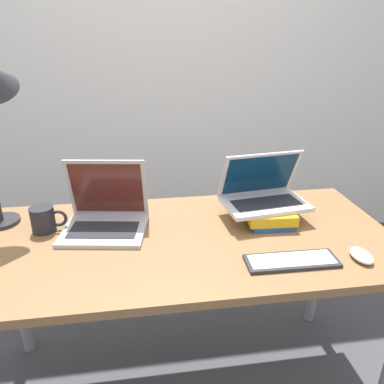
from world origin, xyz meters
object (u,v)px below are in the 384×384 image
object	(u,v)px
laptop_on_books	(263,193)
mug	(44,219)
laptop_left	(106,216)
mouse	(361,255)
book_stack	(266,210)
wireless_keyboard	(292,261)

from	to	relation	value
laptop_on_books	mug	world-z (taller)	laptop_on_books
laptop_on_books	laptop_left	bearing A→B (deg)	-179.45
laptop_left	mug	bearing A→B (deg)	177.83
mug	mouse	bearing A→B (deg)	-18.14
laptop_on_books	book_stack	bearing A→B (deg)	-29.27
laptop_left	wireless_keyboard	bearing A→B (deg)	-28.34
laptop_left	laptop_on_books	bearing A→B (deg)	0.55
mouse	mug	world-z (taller)	mug
wireless_keyboard	mouse	world-z (taller)	mouse
laptop_left	book_stack	bearing A→B (deg)	-0.18
wireless_keyboard	mouse	size ratio (longest dim) A/B	2.98
wireless_keyboard	mug	bearing A→B (deg)	158.01
book_stack	wireless_keyboard	xyz separation A→B (m)	(-0.02, -0.33, -0.02)
laptop_left	mouse	xyz separation A→B (m)	(0.85, -0.35, -0.04)
mouse	laptop_on_books	bearing A→B (deg)	123.27
laptop_left	laptop_on_books	size ratio (longest dim) A/B	0.98
book_stack	laptop_on_books	bearing A→B (deg)	150.73
laptop_left	book_stack	distance (m)	0.64
wireless_keyboard	mug	xyz separation A→B (m)	(-0.84, 0.34, 0.04)
book_stack	mug	world-z (taller)	mug
laptop_left	mouse	bearing A→B (deg)	-22.06
laptop_on_books	wireless_keyboard	size ratio (longest dim) A/B	1.14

